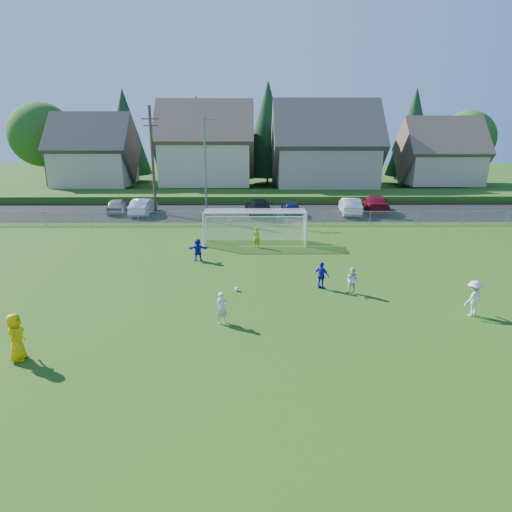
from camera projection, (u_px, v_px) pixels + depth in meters
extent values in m
plane|color=#193D0C|center=(258.00, 346.00, 18.35)|extent=(160.00, 160.00, 0.00)
plane|color=black|center=(254.00, 212.00, 44.69)|extent=(60.00, 60.00, 0.00)
cube|color=#1E420F|center=(254.00, 196.00, 51.75)|extent=(70.00, 6.00, 0.80)
sphere|color=white|center=(237.00, 289.00, 24.22)|extent=(0.22, 0.22, 0.22)
imported|color=#FFB305|center=(16.00, 337.00, 17.07)|extent=(0.73, 1.00, 1.88)
imported|color=silver|center=(222.00, 308.00, 20.21)|extent=(0.64, 0.56, 1.47)
imported|color=silver|center=(352.00, 281.00, 23.66)|extent=(0.87, 0.81, 1.43)
imported|color=silver|center=(473.00, 298.00, 21.03)|extent=(1.27, 1.11, 1.70)
imported|color=#1612AC|center=(322.00, 275.00, 24.42)|extent=(0.91, 0.82, 1.49)
imported|color=#1612AC|center=(198.00, 250.00, 29.29)|extent=(1.36, 0.45, 1.46)
imported|color=gold|center=(256.00, 237.00, 32.37)|extent=(0.62, 0.52, 1.46)
imported|color=gray|center=(117.00, 206.00, 44.30)|extent=(2.22, 4.35, 1.42)
imported|color=white|center=(143.00, 206.00, 43.54)|extent=(1.87, 4.76, 1.54)
imported|color=black|center=(259.00, 207.00, 43.30)|extent=(2.77, 5.49, 1.53)
imported|color=#111C3E|center=(291.00, 207.00, 43.64)|extent=(1.82, 4.06, 1.36)
imported|color=white|center=(350.00, 206.00, 43.60)|extent=(2.06, 4.98, 1.60)
imported|color=maroon|center=(375.00, 204.00, 44.70)|extent=(3.05, 5.90, 1.64)
cylinder|color=white|center=(204.00, 230.00, 32.33)|extent=(0.12, 0.12, 2.44)
cylinder|color=white|center=(306.00, 230.00, 32.40)|extent=(0.12, 0.12, 2.44)
cylinder|color=white|center=(255.00, 213.00, 32.02)|extent=(7.30, 0.12, 0.12)
cylinder|color=white|center=(206.00, 229.00, 34.15)|extent=(0.08, 0.08, 1.80)
cylinder|color=white|center=(303.00, 229.00, 34.22)|extent=(0.08, 0.08, 1.80)
cylinder|color=white|center=(255.00, 217.00, 33.92)|extent=(7.30, 0.08, 0.08)
cube|color=silver|center=(255.00, 229.00, 34.18)|extent=(7.30, 0.02, 1.80)
cube|color=silver|center=(205.00, 227.00, 33.19)|extent=(0.02, 1.80, 2.44)
cube|color=silver|center=(305.00, 227.00, 33.26)|extent=(0.02, 1.80, 2.44)
cube|color=silver|center=(255.00, 211.00, 32.88)|extent=(7.30, 1.80, 0.02)
cube|color=gray|center=(254.00, 212.00, 39.08)|extent=(52.00, 0.03, 0.03)
cube|color=gray|center=(254.00, 218.00, 39.25)|extent=(52.00, 0.02, 1.14)
cylinder|color=gray|center=(254.00, 218.00, 39.25)|extent=(0.06, 0.06, 1.20)
cylinder|color=slate|center=(205.00, 168.00, 41.91)|extent=(0.18, 0.18, 9.00)
cylinder|color=slate|center=(209.00, 119.00, 40.68)|extent=(1.20, 0.12, 0.12)
cube|color=slate|center=(216.00, 119.00, 40.70)|extent=(0.36, 0.18, 0.12)
cylinder|color=#473321|center=(153.00, 161.00, 42.68)|extent=(0.26, 0.26, 10.00)
cube|color=#473321|center=(150.00, 119.00, 41.59)|extent=(1.60, 0.10, 0.10)
cube|color=#473321|center=(150.00, 126.00, 41.76)|extent=(1.30, 0.10, 0.10)
cube|color=tan|center=(95.00, 166.00, 57.51)|extent=(9.00, 8.00, 4.50)
pyramid|color=#423D38|center=(90.00, 111.00, 55.59)|extent=(9.90, 8.80, 4.41)
cube|color=#C6B58E|center=(207.00, 162.00, 58.45)|extent=(11.00, 9.00, 5.50)
pyramid|color=brown|center=(205.00, 98.00, 56.23)|extent=(12.10, 9.90, 4.96)
cube|color=tan|center=(324.00, 164.00, 57.71)|extent=(12.00, 10.00, 5.00)
pyramid|color=#4C473F|center=(327.00, 97.00, 55.40)|extent=(13.20, 11.00, 5.52)
cube|color=tan|center=(439.00, 167.00, 58.95)|extent=(9.00, 8.00, 4.00)
pyramid|color=brown|center=(445.00, 115.00, 57.10)|extent=(9.90, 8.80, 4.41)
cylinder|color=#382616|center=(46.00, 172.00, 61.57)|extent=(0.36, 0.36, 3.96)
sphere|color=#2B5B19|center=(41.00, 135.00, 60.18)|extent=(8.36, 8.36, 8.36)
cylinder|color=#382616|center=(129.00, 178.00, 65.89)|extent=(0.30, 0.30, 1.20)
cone|color=#143819|center=(125.00, 132.00, 64.03)|extent=(6.76, 6.76, 11.70)
cylinder|color=#382616|center=(199.00, 177.00, 66.94)|extent=(0.30, 0.30, 1.20)
cone|color=#143819|center=(197.00, 135.00, 65.22)|extent=(6.24, 6.24, 10.80)
cylinder|color=#382616|center=(267.00, 180.00, 64.16)|extent=(0.30, 0.30, 1.20)
cone|color=#143819|center=(268.00, 129.00, 62.18)|extent=(7.28, 7.28, 12.60)
cylinder|color=#382616|center=(336.00, 168.00, 65.78)|extent=(0.36, 0.36, 3.96)
sphere|color=#2B5B19|center=(338.00, 134.00, 64.38)|extent=(8.36, 8.36, 8.36)
cylinder|color=#382616|center=(409.00, 180.00, 64.35)|extent=(0.30, 0.30, 1.20)
cone|color=#143819|center=(413.00, 132.00, 62.49)|extent=(6.76, 6.76, 11.70)
cylinder|color=#382616|center=(463.00, 170.00, 65.04)|extent=(0.36, 0.36, 3.60)
sphere|color=#2B5B19|center=(467.00, 138.00, 63.77)|extent=(7.60, 7.60, 7.60)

